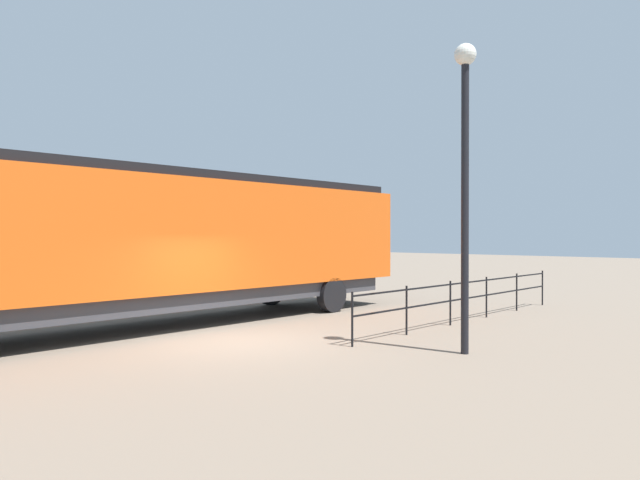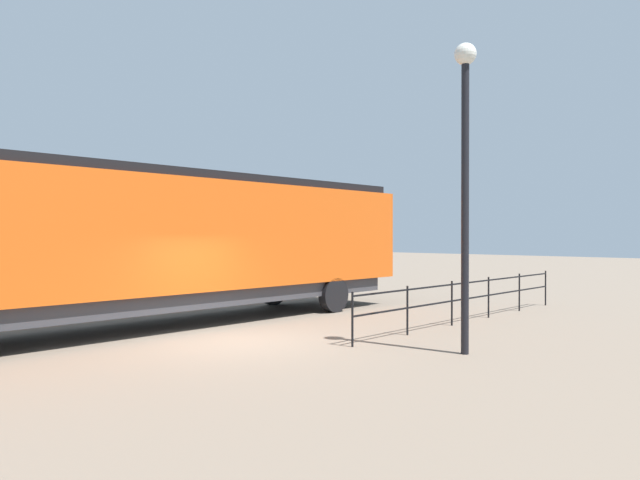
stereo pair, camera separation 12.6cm
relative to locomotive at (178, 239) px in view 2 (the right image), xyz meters
name	(u,v)px [view 2 (the right image)]	position (x,y,z in m)	size (l,w,h in m)	color
ground_plane	(239,342)	(3.35, -0.58, -2.34)	(120.00, 120.00, 0.00)	#756656
locomotive	(178,239)	(0.00, 0.00, 0.00)	(3.19, 16.42, 4.16)	#D15114
lamp_post	(465,150)	(7.80, 1.78, 1.86)	(0.45, 0.45, 6.40)	black
platform_fence	(471,294)	(5.62, 6.00, -1.55)	(0.05, 10.50, 1.21)	black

